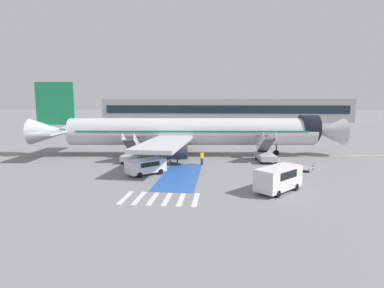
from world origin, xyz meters
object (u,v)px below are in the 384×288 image
airliner (188,132)px  service_van_1 (146,165)px  fuel_tanker (167,130)px  traffic_cone_0 (170,161)px  ground_crew_1 (177,155)px  terminal_building (224,110)px  boarding_stairs_forward (265,154)px  service_van_0 (278,177)px  boarding_stairs_aft (132,154)px  ground_crew_0 (202,157)px  baggage_cart (305,168)px

airliner → service_van_1: 13.52m
fuel_tanker → traffic_cone_0: size_ratio=19.13×
ground_crew_1 → terminal_building: 93.85m
boarding_stairs_forward → service_van_0: size_ratio=1.06×
airliner → ground_crew_1: (-0.84, -5.60, -2.71)m
boarding_stairs_aft → ground_crew_1: boarding_stairs_aft is taller
fuel_tanker → traffic_cone_0: bearing=17.8°
ground_crew_0 → traffic_cone_0: ground_crew_0 is taller
service_van_0 → ground_crew_0: size_ratio=2.78×
boarding_stairs_aft → service_van_0: size_ratio=1.06×
boarding_stairs_aft → traffic_cone_0: (5.48, -0.67, -0.72)m
airliner → fuel_tanker: (-7.71, 23.98, -2.03)m
terminal_building → baggage_cart: bearing=-84.5°
boarding_stairs_forward → ground_crew_1: bearing=-175.7°
baggage_cart → terminal_building: terminal_building is taller
boarding_stairs_aft → fuel_tanker: (-0.45, 29.27, 0.64)m
ground_crew_1 → traffic_cone_0: 1.22m
baggage_cart → ground_crew_1: 16.25m
boarding_stairs_aft → fuel_tanker: bearing=85.5°
airliner → baggage_cart: (15.09, -8.75, -3.41)m
terminal_building → airliner: bearing=-93.8°
service_van_1 → traffic_cone_0: 7.09m
baggage_cart → airliner: bearing=-2.4°
fuel_tanker → ground_crew_1: (6.87, -29.58, -0.68)m
airliner → traffic_cone_0: size_ratio=87.81×
boarding_stairs_aft → service_van_1: (3.91, -7.54, 0.06)m
boarding_stairs_aft → ground_crew_1: size_ratio=3.21×
boarding_stairs_forward → baggage_cart: 6.58m
airliner → baggage_cart: size_ratio=15.89×
fuel_tanker → service_van_0: 45.67m
fuel_tanker → ground_crew_0: (10.25, -30.82, -0.58)m
airliner → baggage_cart: 17.77m
traffic_cone_0 → boarding_stairs_aft: bearing=173.0°
ground_crew_1 → service_van_1: bearing=133.3°
boarding_stairs_forward → ground_crew_1: (-11.94, -2.03, -0.06)m
boarding_stairs_forward → service_van_1: (-14.45, -9.27, 0.04)m
fuel_tanker → boarding_stairs_forward: bearing=40.9°
airliner → ground_crew_0: bearing=15.0°
service_van_1 → terminal_building: bearing=130.2°
service_van_0 → boarding_stairs_forward: bearing=-52.0°
airliner → ground_crew_1: airliner is taller
service_van_1 → terminal_building: terminal_building is taller
service_van_0 → baggage_cart: service_van_0 is taller
service_van_1 → terminal_building: size_ratio=0.04×
airliner → ground_crew_0: (2.54, -6.83, -2.61)m
fuel_tanker → boarding_stairs_aft: bearing=7.5°
fuel_tanker → ground_crew_0: 32.48m
airliner → traffic_cone_0: airliner is taller
boarding_stairs_aft → terminal_building: terminal_building is taller
fuel_tanker → terminal_building: (13.53, 63.95, 3.19)m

